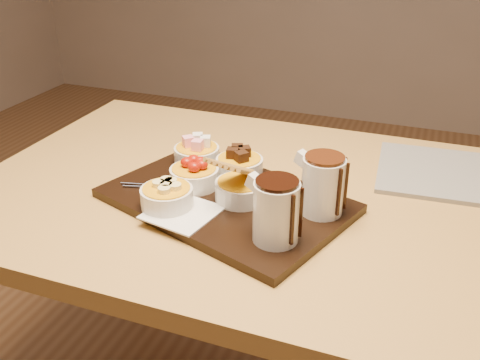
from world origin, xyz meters
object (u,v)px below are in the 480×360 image
(dining_table, at_px, (257,230))
(pitcher_milk_chocolate, at_px, (323,186))
(pitcher_dark_chocolate, at_px, (276,212))
(newspaper, at_px, (454,175))
(bowl_strawberries, at_px, (194,177))
(serving_board, at_px, (226,200))

(dining_table, xyz_separation_m, pitcher_milk_chocolate, (0.15, -0.07, 0.17))
(dining_table, relative_size, pitcher_milk_chocolate, 11.12)
(pitcher_dark_chocolate, xyz_separation_m, newspaper, (0.29, 0.40, -0.07))
(pitcher_dark_chocolate, xyz_separation_m, pitcher_milk_chocolate, (0.05, 0.12, 0.00))
(bowl_strawberries, relative_size, pitcher_milk_chocolate, 0.93)
(pitcher_dark_chocolate, bearing_deg, dining_table, 135.96)
(serving_board, height_order, pitcher_dark_chocolate, pitcher_dark_chocolate)
(dining_table, bearing_deg, newspaper, 28.85)
(serving_board, bearing_deg, pitcher_milk_chocolate, 21.80)
(newspaper, bearing_deg, serving_board, -149.23)
(bowl_strawberries, relative_size, newspaper, 0.31)
(dining_table, distance_m, pitcher_dark_chocolate, 0.27)
(bowl_strawberries, bearing_deg, serving_board, -15.61)
(bowl_strawberries, bearing_deg, newspaper, 28.18)
(bowl_strawberries, distance_m, newspaper, 0.57)
(serving_board, xyz_separation_m, newspaper, (0.42, 0.29, -0.00))
(pitcher_milk_chocolate, bearing_deg, serving_board, -158.20)
(dining_table, height_order, pitcher_milk_chocolate, pitcher_milk_chocolate)
(newspaper, bearing_deg, bowl_strawberries, -155.47)
(dining_table, relative_size, serving_board, 2.61)
(serving_board, bearing_deg, bowl_strawberries, -176.42)
(pitcher_dark_chocolate, distance_m, newspaper, 0.50)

